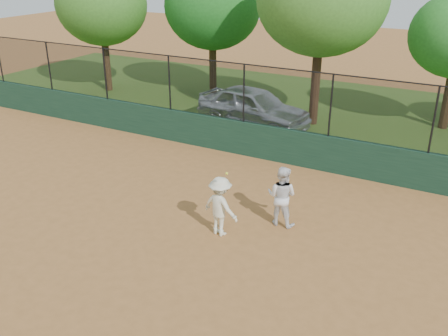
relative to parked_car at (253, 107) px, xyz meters
The scene contains 9 objects.
ground 9.09m from the parked_car, 80.51° to the right, with size 80.00×80.00×0.00m, color #A66A35.
back_wall 3.29m from the parked_car, 62.99° to the right, with size 26.00×0.20×1.20m, color #1C3D2A.
grass_strip 3.51m from the parked_car, 64.10° to the left, with size 36.00×12.00×0.01m, color #33531A.
parked_car is the anchor object (origin of this frame).
player_second 7.92m from the parked_car, 59.43° to the right, with size 0.79×0.61×1.62m, color white.
player_main 8.52m from the parked_car, 70.20° to the right, with size 1.10×0.80×1.94m.
fence_assembly 3.57m from the parked_car, 63.43° to the right, with size 26.00×0.06×2.00m.
tree_0 9.74m from the parked_car, 169.40° to the left, with size 4.55×4.13×6.19m.
tree_1 6.32m from the parked_car, 137.29° to the left, with size 4.64×4.22×6.18m.
Camera 1 is at (6.67, -8.66, 6.61)m, focal length 40.00 mm.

